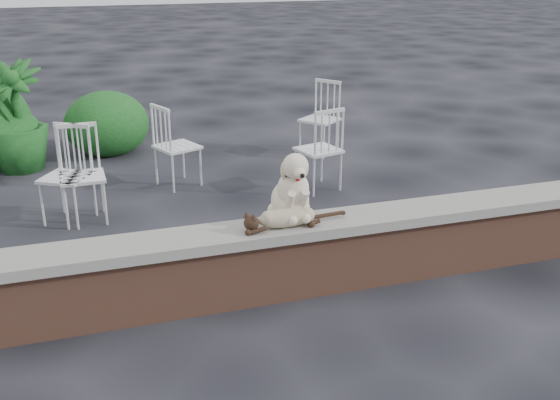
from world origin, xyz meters
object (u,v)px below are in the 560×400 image
object	(u,v)px
chair_c	(318,148)
chair_b	(66,176)
cat	(286,216)
chair_e	(177,145)
chair_d	(320,118)
dog	(290,184)
potted_plant_b	(15,117)
chair_a	(82,175)

from	to	relation	value
chair_c	chair_b	world-z (taller)	same
cat	chair_c	xyz separation A→B (m)	(1.11, 2.20, -0.19)
cat	chair_c	bearing A→B (deg)	62.97
chair_e	cat	bearing A→B (deg)	164.93
cat	chair_d	world-z (taller)	chair_d
cat	chair_b	world-z (taller)	chair_b
chair_e	chair_d	bearing A→B (deg)	-93.00
chair_b	chair_c	bearing A→B (deg)	34.12
chair_b	chair_d	bearing A→B (deg)	55.48
dog	potted_plant_b	world-z (taller)	potted_plant_b
dog	chair_d	xyz separation A→B (m)	(1.54, 3.34, -0.39)
dog	chair_b	distance (m)	2.56
chair_b	chair_a	size ratio (longest dim) A/B	1.00
chair_b	potted_plant_b	xyz separation A→B (m)	(-0.53, 1.88, 0.19)
chair_a	potted_plant_b	distance (m)	2.04
chair_e	chair_a	distance (m)	1.30
chair_e	chair_c	size ratio (longest dim) A/B	1.00
chair_e	chair_b	bearing A→B (deg)	98.84
chair_a	cat	bearing A→B (deg)	-56.52
chair_c	chair_a	distance (m)	2.51
chair_e	chair_a	xyz separation A→B (m)	(-1.05, -0.76, 0.00)
cat	chair_c	size ratio (longest dim) A/B	1.04
cat	chair_b	xyz separation A→B (m)	(-1.55, 2.09, -0.19)
chair_d	chair_a	xyz separation A→B (m)	(-3.02, -1.45, 0.00)
chair_b	potted_plant_b	bearing A→B (deg)	137.33
chair_e	chair_d	distance (m)	2.08
cat	chair_a	world-z (taller)	chair_a
chair_c	chair_b	distance (m)	2.66
cat	potted_plant_b	world-z (taller)	potted_plant_b
chair_d	chair_a	size ratio (longest dim) A/B	1.00
chair_c	chair_b	size ratio (longest dim) A/B	1.00
chair_c	potted_plant_b	world-z (taller)	potted_plant_b
dog	potted_plant_b	xyz separation A→B (m)	(-2.16, 3.81, -0.20)
chair_e	dog	bearing A→B (deg)	167.01
cat	chair_c	world-z (taller)	chair_c
dog	chair_e	size ratio (longest dim) A/B	0.59
dog	chair_b	bearing A→B (deg)	129.72
chair_e	chair_c	xyz separation A→B (m)	(1.46, -0.60, 0.00)
chair_d	potted_plant_b	world-z (taller)	potted_plant_b
chair_d	chair_a	world-z (taller)	same
dog	cat	world-z (taller)	dog
dog	chair_d	distance (m)	3.70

